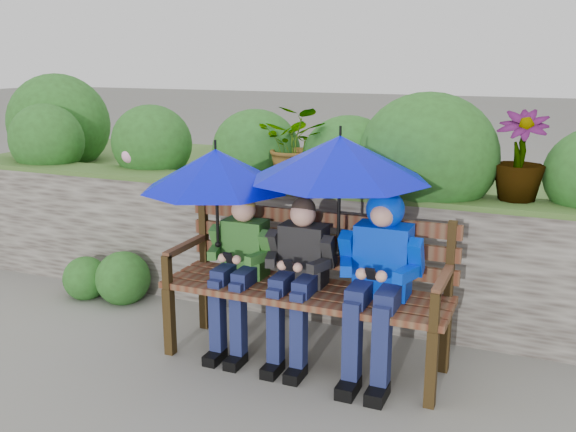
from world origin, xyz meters
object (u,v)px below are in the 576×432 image
at_px(boy_left, 239,263).
at_px(boy_middle, 298,271).
at_px(boy_right, 379,269).
at_px(umbrella_right, 340,158).
at_px(park_bench, 309,277).
at_px(umbrella_left, 216,169).

xyz_separation_m(boy_left, boy_middle, (0.43, -0.00, 0.01)).
height_order(boy_left, boy_right, boy_right).
height_order(boy_middle, umbrella_right, umbrella_right).
bearing_deg(umbrella_right, boy_left, -174.90).
height_order(park_bench, boy_left, boy_left).
bearing_deg(boy_left, park_bench, 10.21).
bearing_deg(boy_right, park_bench, 170.65).
relative_size(boy_middle, umbrella_left, 1.10).
relative_size(boy_left, umbrella_left, 1.09).
relative_size(boy_middle, boy_right, 0.93).
bearing_deg(boy_right, umbrella_left, -178.86).
relative_size(umbrella_left, umbrella_right, 0.88).
height_order(boy_left, umbrella_right, umbrella_right).
bearing_deg(boy_left, umbrella_right, 5.10).
bearing_deg(boy_right, umbrella_right, 168.61).
relative_size(park_bench, boy_middle, 1.71).
height_order(umbrella_left, umbrella_right, umbrella_right).
bearing_deg(boy_left, umbrella_left, -172.59).
xyz_separation_m(boy_left, umbrella_left, (-0.15, -0.02, 0.64)).
bearing_deg(park_bench, boy_right, -9.35).
distance_m(boy_middle, boy_right, 0.54).
relative_size(boy_middle, umbrella_right, 0.97).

